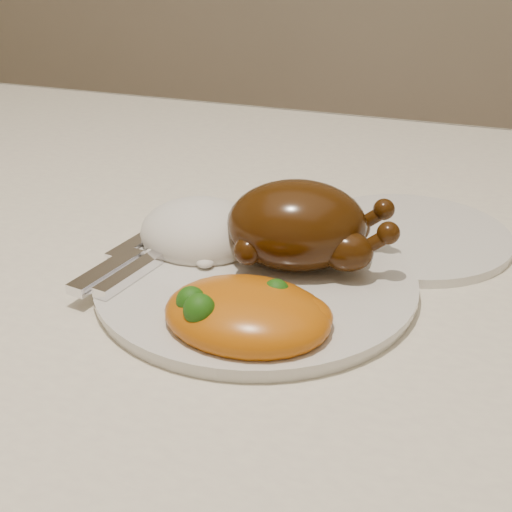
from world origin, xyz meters
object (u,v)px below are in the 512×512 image
(dinner_plate, at_px, (256,282))
(side_plate, at_px, (409,236))
(roast_chicken, at_px, (301,225))
(dining_table, at_px, (243,338))

(dinner_plate, height_order, side_plate, dinner_plate)
(side_plate, distance_m, roast_chicken, 0.14)
(dining_table, distance_m, side_plate, 0.20)
(roast_chicken, bearing_deg, dining_table, 141.89)
(dining_table, xyz_separation_m, roast_chicken, (0.07, -0.03, 0.15))
(side_plate, height_order, roast_chicken, roast_chicken)
(dinner_plate, distance_m, side_plate, 0.18)
(dining_table, distance_m, dinner_plate, 0.13)
(roast_chicken, bearing_deg, side_plate, 38.02)
(dinner_plate, distance_m, roast_chicken, 0.06)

